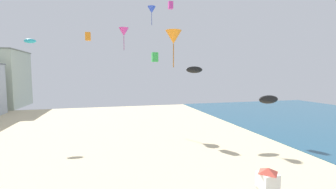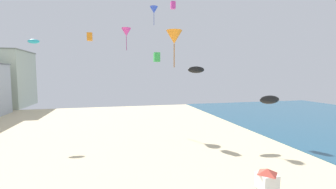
% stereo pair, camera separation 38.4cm
% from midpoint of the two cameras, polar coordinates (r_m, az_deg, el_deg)
% --- Properties ---
extents(lifeguard_stand, '(1.10, 1.10, 2.55)m').
position_cam_midpoint_polar(lifeguard_stand, '(16.93, 23.13, -18.79)').
color(lifeguard_stand, white).
rests_on(lifeguard_stand, ground).
extents(kite_green_box, '(0.85, 0.85, 1.33)m').
position_cam_midpoint_polar(kite_green_box, '(33.23, -3.65, 9.34)').
color(kite_green_box, green).
extents(kite_blue_delta, '(1.29, 1.29, 2.93)m').
position_cam_midpoint_polar(kite_blue_delta, '(38.65, -4.44, 20.43)').
color(kite_blue_delta, blue).
extents(kite_orange_box, '(0.56, 0.56, 0.88)m').
position_cam_midpoint_polar(kite_orange_box, '(27.28, -19.85, 13.54)').
color(kite_orange_box, orange).
extents(kite_black_parafoil, '(1.91, 0.53, 0.74)m').
position_cam_midpoint_polar(kite_black_parafoil, '(21.70, 23.45, -1.15)').
color(kite_black_parafoil, black).
extents(kite_magenta_box_2, '(0.76, 0.76, 1.19)m').
position_cam_midpoint_polar(kite_magenta_box_2, '(42.00, 0.37, 21.50)').
color(kite_magenta_box_2, '#DB3D9E').
extents(kite_orange_delta, '(1.58, 1.58, 3.58)m').
position_cam_midpoint_polar(kite_orange_delta, '(22.83, 0.89, 14.19)').
color(kite_orange_delta, orange).
extents(kite_magenta_delta, '(1.67, 1.67, 3.80)m').
position_cam_midpoint_polar(kite_magenta_delta, '(41.15, -11.32, 15.15)').
color(kite_magenta_delta, '#DB3D9E').
extents(kite_black_parafoil_2, '(2.33, 0.65, 0.90)m').
position_cam_midpoint_polar(kite_black_parafoil_2, '(31.09, 6.28, 6.20)').
color(kite_black_parafoil_2, black).
extents(kite_cyan_parafoil, '(1.63, 0.45, 0.63)m').
position_cam_midpoint_polar(kite_cyan_parafoil, '(39.42, -31.59, 11.38)').
color(kite_cyan_parafoil, '#2DB7CC').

